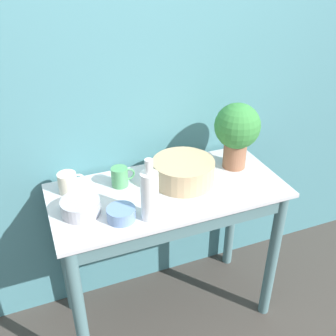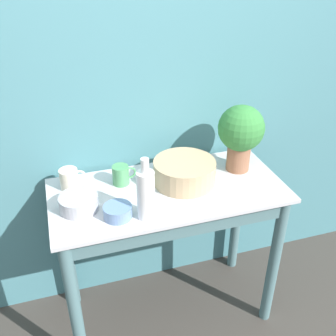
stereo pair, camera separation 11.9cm
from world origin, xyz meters
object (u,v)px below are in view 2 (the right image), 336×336
object	(u,v)px
mug_cream	(70,179)
bowl_small_blue	(118,212)
mug_green	(121,175)
potted_plant	(241,132)
bottle_tall	(146,194)
bowl_small_steel	(79,203)
bowl_wash_large	(184,172)

from	to	relation	value
mug_cream	bowl_small_blue	size ratio (longest dim) A/B	1.02
mug_green	bowl_small_blue	xyz separation A→B (m)	(-0.07, -0.27, -0.02)
potted_plant	bottle_tall	bearing A→B (deg)	-155.53
bottle_tall	bowl_small_blue	distance (m)	0.16
potted_plant	mug_cream	bearing A→B (deg)	174.80
bottle_tall	bowl_small_steel	world-z (taller)	bottle_tall
potted_plant	bowl_small_steel	world-z (taller)	potted_plant
potted_plant	bowl_wash_large	world-z (taller)	potted_plant
bottle_tall	mug_cream	bearing A→B (deg)	131.64
mug_green	bowl_small_steel	world-z (taller)	mug_green
bowl_small_blue	bowl_small_steel	world-z (taller)	bowl_small_steel
bottle_tall	bowl_wash_large	bearing A→B (deg)	40.89
potted_plant	mug_cream	distance (m)	0.89
potted_plant	bowl_wash_large	distance (m)	0.35
bottle_tall	bowl_small_steel	size ratio (longest dim) A/B	1.66
bowl_small_steel	bowl_small_blue	bearing A→B (deg)	-34.97
potted_plant	bottle_tall	distance (m)	0.63
mug_green	bottle_tall	bearing A→B (deg)	-80.38
potted_plant	bowl_small_blue	bearing A→B (deg)	-162.09
bowl_wash_large	bowl_small_blue	bearing A→B (deg)	-153.87
potted_plant	mug_cream	size ratio (longest dim) A/B	2.76
bowl_wash_large	bowl_small_steel	size ratio (longest dim) A/B	1.76
bowl_small_steel	bottle_tall	bearing A→B (deg)	-27.49
bowl_small_steel	potted_plant	bearing A→B (deg)	7.64
potted_plant	bowl_wash_large	xyz separation A→B (m)	(-0.31, -0.04, -0.16)
mug_cream	bowl_small_steel	bearing A→B (deg)	-83.64
bowl_small_steel	mug_cream	bearing A→B (deg)	96.36
bowl_small_blue	bowl_small_steel	size ratio (longest dim) A/B	0.72
mug_green	bowl_small_steel	bearing A→B (deg)	-145.49
mug_green	bowl_small_blue	world-z (taller)	mug_green
mug_green	mug_cream	bearing A→B (deg)	171.74
bottle_tall	mug_green	xyz separation A→B (m)	(-0.05, 0.30, -0.07)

